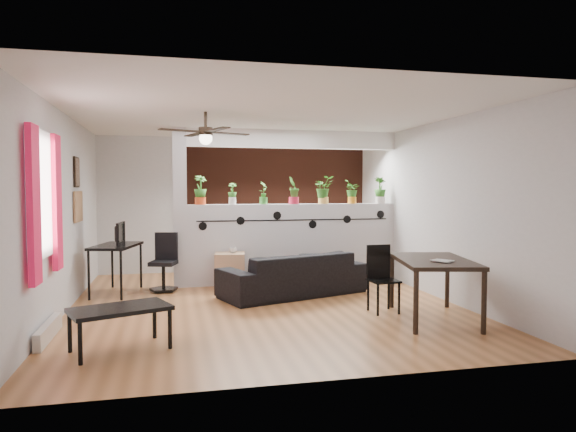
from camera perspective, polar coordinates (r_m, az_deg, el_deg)
The scene contains 28 objects.
room_shell at distance 7.15m, azimuth -2.81°, elevation 0.57°, with size 6.30×7.10×2.90m.
partition_wall at distance 8.82m, azimuth 0.64°, elevation -3.04°, with size 3.60×0.18×1.35m, color #BCBCC1.
ceiling_header at distance 8.82m, azimuth 0.65°, elevation 8.51°, with size 3.60×0.18×0.30m, color white.
pier_column at distance 8.54m, azimuth -11.92°, elevation 0.90°, with size 0.22×0.20×2.60m, color #BCBCC1.
brick_panel at distance 10.21m, azimuth -1.26°, elevation 1.30°, with size 3.90×0.05×2.60m, color #9C452D.
vine_decal at distance 8.70m, azimuth 0.79°, elevation -0.45°, with size 3.31×0.01×0.30m.
window_assembly at distance 5.99m, azimuth -25.54°, elevation 1.81°, with size 0.09×1.30×1.55m.
baseboard_heater at distance 6.17m, azimuth -25.09°, elevation -11.48°, with size 0.08×1.00×0.18m, color silver.
corkboard at distance 8.10m, azimuth -22.28°, elevation 0.99°, with size 0.03×0.60×0.45m, color #9F724C.
framed_art at distance 8.05m, azimuth -22.43°, elevation 4.53°, with size 0.03×0.34×0.44m.
ceiling_fan at distance 6.79m, azimuth -9.14°, elevation 8.98°, with size 1.19×1.19×0.43m.
potted_plant_0 at distance 8.55m, azimuth -9.72°, elevation 2.96°, with size 0.32×0.30×0.48m.
potted_plant_1 at distance 8.59m, azimuth -6.21°, elevation 2.58°, with size 0.18×0.14×0.36m.
potted_plant_2 at distance 8.67m, azimuth -2.74°, elevation 2.70°, with size 0.24×0.25×0.39m.
potted_plant_3 at distance 8.77m, azimuth 0.65°, elevation 2.95°, with size 0.30×0.31×0.47m.
potted_plant_4 at distance 8.91m, azimuth 3.95°, elevation 2.99°, with size 0.27×0.22×0.48m.
potted_plant_5 at distance 9.08m, azimuth 7.14°, elevation 2.78°, with size 0.25×0.27×0.42m.
potted_plant_6 at distance 9.27m, azimuth 10.21°, elevation 2.92°, with size 0.31×0.31×0.47m.
sofa at distance 7.81m, azimuth 0.55°, elevation -6.55°, with size 2.10×0.83×0.62m, color black.
cube_shelf at distance 8.35m, azimuth -6.48°, elevation -6.08°, with size 0.47×0.42×0.58m, color tan.
cup at distance 8.31m, azimuth -6.15°, elevation -3.79°, with size 0.12×0.12×0.09m, color gray.
computer_desk at distance 8.29m, azimuth -18.57°, elevation -3.52°, with size 0.77×1.14×0.76m.
monitor at distance 8.42m, azimuth -18.48°, elevation -2.30°, with size 0.05×0.32×0.18m, color black.
office_chair at distance 8.34m, azimuth -13.57°, elevation -5.41°, with size 0.47×0.47×0.90m.
dining_table at distance 6.56m, azimuth 15.87°, elevation -5.30°, with size 1.11×1.52×0.75m.
book at distance 6.24m, azimuth 16.40°, elevation -4.89°, with size 0.17×0.23×0.02m, color gray.
folding_chair at distance 6.87m, azimuth 10.28°, elevation -6.17°, with size 0.37×0.37×0.87m.
coffee_table at distance 5.43m, azimuth -18.15°, elevation -10.06°, with size 1.06×0.83×0.44m.
Camera 1 is at (-1.23, -7.04, 1.60)m, focal length 32.00 mm.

